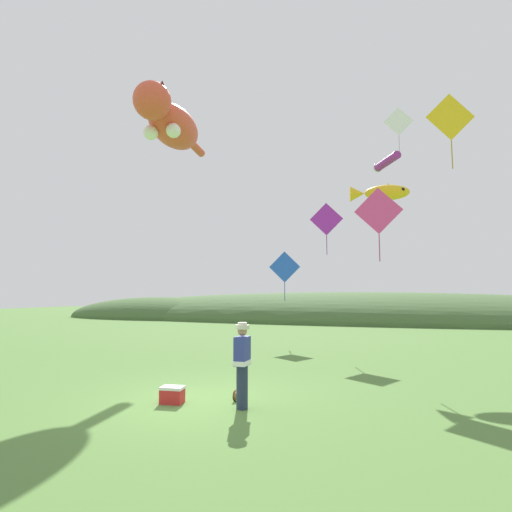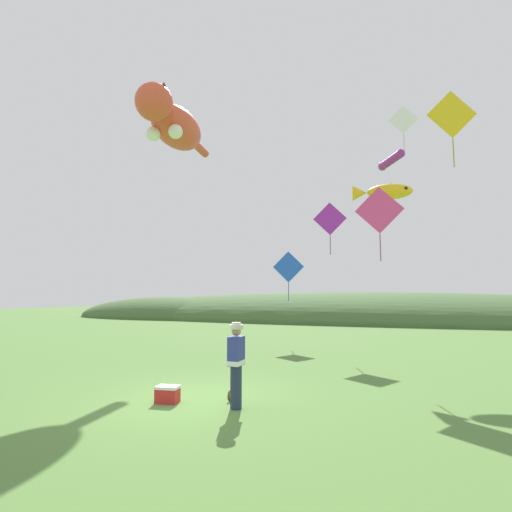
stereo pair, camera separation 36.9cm
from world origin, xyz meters
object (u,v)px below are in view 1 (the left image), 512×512
festival_attendant (242,362)px  kite_tube_streamer (387,162)px  kite_fish_windsock (380,193)px  kite_diamond_gold (450,117)px  kite_spool (237,396)px  kite_giant_cat (170,123)px  kite_diamond_violet (326,219)px  kite_diamond_pink (378,211)px  kite_diamond_blue (285,267)px  kite_diamond_white (398,122)px  picnic_cooler (172,395)px

festival_attendant → kite_tube_streamer: kite_tube_streamer is taller
kite_fish_windsock → kite_diamond_gold: 3.85m
kite_spool → kite_diamond_gold: 10.35m
kite_giant_cat → kite_diamond_violet: kite_giant_cat is taller
kite_fish_windsock → kite_diamond_pink: bearing=-90.8°
kite_fish_windsock → kite_tube_streamer: bearing=84.3°
festival_attendant → kite_diamond_blue: kite_diamond_blue is taller
kite_fish_windsock → kite_diamond_violet: bearing=135.7°
kite_spool → kite_diamond_blue: (-1.63, 10.49, 3.60)m
kite_spool → kite_diamond_pink: (3.00, 5.00, 4.98)m
festival_attendant → kite_diamond_gold: bearing=46.2°
kite_tube_streamer → kite_diamond_white: (0.61, 1.51, 2.45)m
festival_attendant → kite_diamond_violet: 11.42m
kite_tube_streamer → kite_fish_windsock: bearing=-95.7°
picnic_cooler → kite_diamond_pink: size_ratio=0.22×
kite_spool → kite_giant_cat: kite_giant_cat is taller
kite_diamond_blue → kite_diamond_gold: 9.92m
festival_attendant → kite_diamond_pink: kite_diamond_pink is taller
kite_diamond_blue → kite_diamond_violet: (2.20, -0.70, 2.13)m
kite_spool → kite_diamond_white: (3.91, 11.49, 10.68)m
kite_fish_windsock → kite_diamond_blue: kite_fish_windsock is taller
kite_spool → kite_diamond_blue: size_ratio=0.10×
kite_fish_windsock → kite_diamond_violet: size_ratio=0.95×
festival_attendant → kite_diamond_pink: (2.68, 5.53, 4.15)m
picnic_cooler → kite_diamond_pink: bearing=52.7°
kite_diamond_blue → kite_diamond_violet: kite_diamond_violet is taller
kite_tube_streamer → kite_diamond_pink: bearing=-93.4°
festival_attendant → kite_diamond_violet: size_ratio=0.73×
festival_attendant → kite_diamond_blue: size_ratio=0.73×
kite_fish_windsock → kite_diamond_blue: bearing=146.3°
kite_diamond_violet → kite_fish_windsock: bearing=-44.3°
kite_diamond_white → picnic_cooler: bearing=-113.2°
kite_spool → kite_giant_cat: bearing=133.3°
kite_fish_windsock → kite_diamond_white: kite_diamond_white is taller
kite_giant_cat → festival_attendant: bearing=-47.6°
kite_diamond_white → kite_diamond_gold: size_ratio=0.97×
kite_tube_streamer → kite_diamond_violet: kite_tube_streamer is taller
kite_diamond_pink → kite_diamond_violet: (-2.43, 4.79, 0.74)m
picnic_cooler → kite_diamond_blue: bearing=91.8°
kite_diamond_blue → kite_diamond_white: bearing=10.3°
kite_fish_windsock → kite_diamond_pink: kite_fish_windsock is taller
kite_tube_streamer → kite_diamond_pink: 5.95m
kite_fish_windsock → festival_attendant: bearing=-109.0°
kite_giant_cat → kite_spool: bearing=-46.7°
kite_spool → festival_attendant: bearing=-58.7°
kite_tube_streamer → kite_diamond_blue: 6.78m
kite_giant_cat → picnic_cooler: bearing=-57.2°
kite_diamond_white → kite_diamond_violet: size_ratio=0.96×
kite_giant_cat → kite_tube_streamer: (8.58, 4.37, -1.21)m
kite_diamond_gold → kite_spool: bearing=-138.7°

